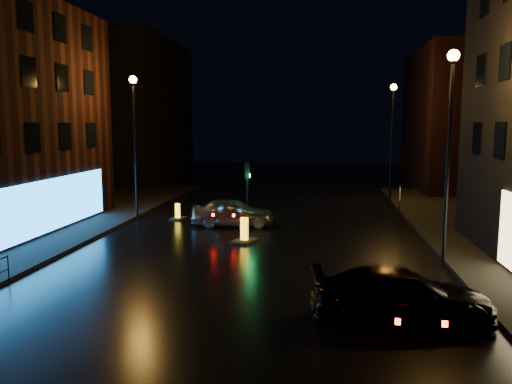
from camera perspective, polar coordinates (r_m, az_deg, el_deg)
ground at (r=15.28m, az=-4.47°, el=-13.80°), size 120.00×120.00×0.00m
building_far_left at (r=52.48m, az=-13.84°, el=9.02°), size 8.00×16.00×14.00m
building_far_right at (r=47.43m, az=22.43°, el=7.62°), size 8.00×14.00×12.00m
street_lamp_lfar at (r=29.92m, az=-13.73°, el=7.43°), size 0.44×0.44×8.37m
street_lamp_rnear at (r=20.46m, az=21.28°, el=7.10°), size 0.44×0.44×8.37m
street_lamp_rfar at (r=36.21m, az=15.31°, el=7.39°), size 0.44×0.44×8.37m
traffic_signal at (r=28.66m, az=-0.99°, el=-2.52°), size 1.40×2.40×3.45m
silver_hatchback at (r=27.73m, az=-2.65°, el=-2.31°), size 4.68×2.25×1.54m
dark_sedan at (r=15.12m, az=16.36°, el=-11.30°), size 5.36×2.64×1.50m
bollard_near at (r=23.98m, az=-1.35°, el=-5.14°), size 1.32×1.59×1.19m
bollard_far at (r=30.08m, az=-8.94°, el=-2.70°), size 0.86×1.17×0.95m
road_sign_right at (r=28.29m, az=16.11°, el=-0.53°), size 0.12×0.55×2.26m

